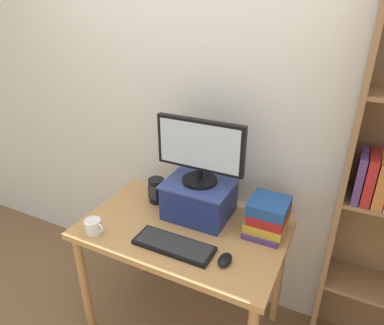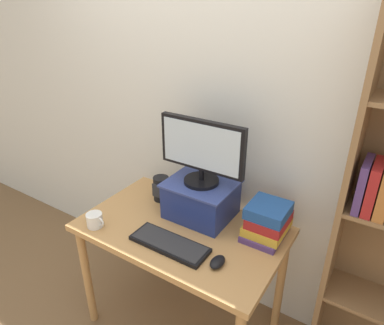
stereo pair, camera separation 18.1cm
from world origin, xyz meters
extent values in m
plane|color=brown|center=(0.00, 0.00, 0.00)|extent=(12.00, 12.00, 0.00)
cube|color=silver|center=(0.00, 0.47, 1.30)|extent=(7.00, 0.08, 2.60)
cube|color=#B7844C|center=(0.00, 0.00, 0.76)|extent=(1.14, 0.70, 0.04)
cylinder|color=#B7844C|center=(-0.52, -0.30, 0.37)|extent=(0.05, 0.05, 0.74)
cylinder|color=#B7844C|center=(-0.52, 0.30, 0.37)|extent=(0.05, 0.05, 0.74)
cylinder|color=#B7844C|center=(0.52, 0.30, 0.37)|extent=(0.05, 0.05, 0.74)
cube|color=olive|center=(0.77, 0.29, 1.04)|extent=(0.03, 0.28, 2.09)
cube|color=#4C336B|center=(0.83, 0.26, 1.18)|extent=(0.03, 0.20, 0.24)
cube|color=maroon|center=(0.87, 0.26, 1.18)|extent=(0.04, 0.20, 0.24)
cube|color=#AD662D|center=(0.92, 0.26, 1.18)|extent=(0.05, 0.20, 0.23)
cube|color=navy|center=(0.03, 0.16, 0.89)|extent=(0.36, 0.31, 0.22)
cube|color=#334284|center=(0.03, 0.16, 0.99)|extent=(0.39, 0.33, 0.01)
cylinder|color=black|center=(0.03, 0.16, 1.01)|extent=(0.20, 0.20, 0.02)
cylinder|color=black|center=(0.03, 0.16, 1.05)|extent=(0.03, 0.03, 0.06)
cube|color=black|center=(0.03, 0.16, 1.22)|extent=(0.51, 0.04, 0.29)
cube|color=silver|center=(0.03, 0.14, 1.22)|extent=(0.47, 0.00, 0.25)
cube|color=black|center=(0.04, -0.17, 0.79)|extent=(0.43, 0.16, 0.02)
cube|color=#28282B|center=(0.04, -0.17, 0.80)|extent=(0.40, 0.14, 0.00)
ellipsoid|color=black|center=(0.32, -0.16, 0.79)|extent=(0.06, 0.10, 0.04)
cube|color=#4C336B|center=(0.43, 0.18, 0.79)|extent=(0.20, 0.26, 0.03)
cube|color=gold|center=(0.43, 0.19, 0.83)|extent=(0.20, 0.25, 0.05)
cube|color=maroon|center=(0.44, 0.18, 0.89)|extent=(0.19, 0.23, 0.06)
cube|color=navy|center=(0.43, 0.18, 0.94)|extent=(0.20, 0.21, 0.06)
cylinder|color=white|center=(-0.42, -0.26, 0.82)|extent=(0.09, 0.09, 0.08)
torus|color=white|center=(-0.37, -0.26, 0.82)|extent=(0.05, 0.01, 0.05)
cylinder|color=black|center=(-0.27, 0.17, 0.85)|extent=(0.10, 0.10, 0.16)
cube|color=#2D2D30|center=(-0.27, 0.12, 0.86)|extent=(0.06, 0.00, 0.09)
camera|label=1|loc=(0.75, -1.39, 1.95)|focal=32.00mm
camera|label=2|loc=(0.91, -1.30, 1.95)|focal=32.00mm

